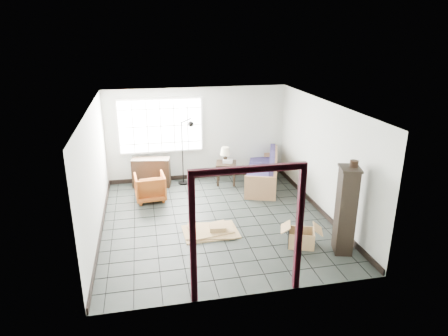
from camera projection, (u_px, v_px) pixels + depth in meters
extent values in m
plane|color=black|center=(216.00, 220.00, 9.02)|extent=(5.50, 5.50, 0.00)
cube|color=beige|center=(197.00, 134.00, 11.13)|extent=(5.00, 0.02, 2.60)
cube|color=beige|center=(249.00, 223.00, 6.05)|extent=(5.00, 0.02, 2.60)
cube|color=beige|center=(95.00, 174.00, 8.11)|extent=(0.02, 5.50, 2.60)
cube|color=beige|center=(323.00, 158.00, 9.07)|extent=(0.02, 5.50, 2.60)
cube|color=white|center=(215.00, 105.00, 8.16)|extent=(5.00, 5.50, 0.02)
cube|color=black|center=(198.00, 176.00, 11.52)|extent=(4.95, 0.03, 0.12)
cube|color=black|center=(102.00, 228.00, 8.52)|extent=(0.03, 5.45, 0.12)
cube|color=black|center=(318.00, 208.00, 9.47)|extent=(0.03, 5.45, 0.12)
cube|color=silver|center=(161.00, 126.00, 10.80)|extent=(2.32, 0.06, 1.52)
cube|color=white|center=(161.00, 126.00, 10.76)|extent=(2.20, 0.02, 1.40)
cube|color=black|center=(193.00, 242.00, 6.01)|extent=(0.10, 0.08, 2.10)
cube|color=black|center=(299.00, 231.00, 6.34)|extent=(0.10, 0.08, 2.10)
cube|color=black|center=(249.00, 169.00, 5.81)|extent=(1.80, 0.08, 0.10)
cube|color=brown|center=(262.00, 179.00, 10.95)|extent=(1.40, 2.13, 0.36)
cube|color=brown|center=(260.00, 188.00, 9.95)|extent=(0.77, 0.32, 0.63)
cube|color=brown|center=(263.00, 163.00, 11.86)|extent=(0.77, 0.32, 0.63)
cube|color=brown|center=(275.00, 167.00, 10.79)|extent=(0.72, 1.89, 0.69)
cube|color=#211B43|center=(260.00, 179.00, 10.26)|extent=(0.88, 0.83, 0.16)
cube|color=#211B43|center=(272.00, 171.00, 10.15)|extent=(0.34, 0.64, 0.51)
cube|color=#211B43|center=(261.00, 170.00, 10.87)|extent=(0.88, 0.83, 0.16)
cube|color=#211B43|center=(272.00, 162.00, 10.76)|extent=(0.34, 0.64, 0.51)
cube|color=#211B43|center=(262.00, 163.00, 11.48)|extent=(0.88, 0.83, 0.16)
cube|color=#211B43|center=(272.00, 155.00, 11.37)|extent=(0.34, 0.64, 0.51)
imported|color=#904215|center=(150.00, 186.00, 9.97)|extent=(0.78, 0.73, 0.74)
cube|color=black|center=(226.00, 164.00, 10.96)|extent=(0.66, 0.66, 0.07)
cube|color=black|center=(218.00, 177.00, 10.86)|extent=(0.07, 0.07, 0.55)
cube|color=black|center=(234.00, 177.00, 10.84)|extent=(0.07, 0.07, 0.55)
cube|color=black|center=(219.00, 171.00, 11.27)|extent=(0.07, 0.07, 0.55)
cube|color=black|center=(234.00, 171.00, 11.26)|extent=(0.07, 0.07, 0.55)
cylinder|color=black|center=(225.00, 160.00, 10.97)|extent=(0.11, 0.11, 0.15)
cylinder|color=black|center=(225.00, 155.00, 10.93)|extent=(0.03, 0.03, 0.11)
cone|color=#EBE5C0|center=(225.00, 151.00, 10.89)|extent=(0.29, 0.29, 0.22)
cube|color=silver|center=(228.00, 161.00, 10.96)|extent=(0.31, 0.28, 0.09)
cylinder|color=black|center=(223.00, 161.00, 10.97)|extent=(0.04, 0.06, 0.06)
cylinder|color=black|center=(184.00, 183.00, 11.14)|extent=(0.35, 0.35, 0.03)
cylinder|color=black|center=(182.00, 153.00, 10.85)|extent=(0.03, 0.03, 1.73)
cylinder|color=black|center=(186.00, 121.00, 10.49)|extent=(0.29, 0.10, 0.16)
sphere|color=black|center=(191.00, 124.00, 10.46)|extent=(0.19, 0.19, 0.16)
cube|color=black|center=(151.00, 172.00, 10.85)|extent=(1.06, 0.56, 0.78)
cube|color=black|center=(151.00, 172.00, 10.84)|extent=(0.98, 0.49, 0.03)
cube|color=black|center=(346.00, 211.00, 7.48)|extent=(0.42, 0.50, 1.70)
cube|color=black|center=(350.00, 168.00, 7.20)|extent=(0.47, 0.55, 0.04)
cylinder|color=black|center=(354.00, 164.00, 7.21)|extent=(0.20, 0.20, 0.12)
cube|color=#9D814B|center=(300.00, 245.00, 7.96)|extent=(0.59, 0.53, 0.02)
cube|color=black|center=(289.00, 237.00, 7.94)|extent=(0.15, 0.37, 0.33)
cube|color=#9D814B|center=(313.00, 239.00, 7.87)|extent=(0.15, 0.37, 0.33)
cube|color=#9D814B|center=(301.00, 243.00, 7.72)|extent=(0.47, 0.18, 0.33)
cube|color=#9D814B|center=(301.00, 233.00, 8.09)|extent=(0.47, 0.18, 0.33)
cube|color=#9D814B|center=(286.00, 227.00, 7.87)|extent=(0.30, 0.43, 0.14)
cube|color=#9D814B|center=(318.00, 229.00, 7.79)|extent=(0.30, 0.43, 0.14)
cube|color=#9D814B|center=(211.00, 232.00, 8.46)|extent=(1.17, 0.84, 0.02)
cube|color=#9D814B|center=(211.00, 231.00, 8.46)|extent=(1.11, 0.89, 0.02)
cube|color=#9D814B|center=(211.00, 230.00, 8.45)|extent=(0.96, 0.77, 0.02)
cube|color=#9D814B|center=(218.00, 228.00, 8.41)|extent=(0.36, 0.31, 0.10)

